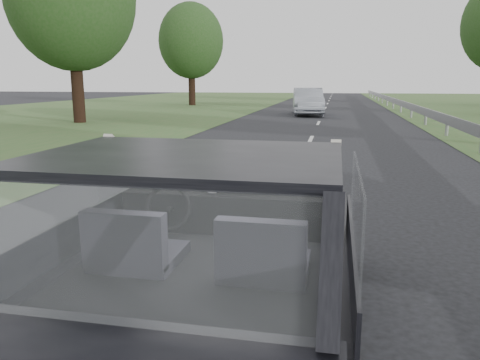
% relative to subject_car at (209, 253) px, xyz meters
% --- Properties ---
extents(ground, '(140.00, 140.00, 0.00)m').
position_rel_subject_car_xyz_m(ground, '(0.00, 0.00, -0.72)').
color(ground, '#2E2F36').
rests_on(ground, ground).
extents(subject_car, '(1.80, 4.00, 1.45)m').
position_rel_subject_car_xyz_m(subject_car, '(0.00, 0.00, 0.00)').
color(subject_car, black).
rests_on(subject_car, ground).
extents(dashboard, '(1.58, 0.45, 0.30)m').
position_rel_subject_car_xyz_m(dashboard, '(0.00, 0.62, 0.12)').
color(dashboard, black).
rests_on(dashboard, subject_car).
extents(driver_seat, '(0.50, 0.72, 0.42)m').
position_rel_subject_car_xyz_m(driver_seat, '(-0.40, -0.29, 0.16)').
color(driver_seat, black).
rests_on(driver_seat, subject_car).
extents(passenger_seat, '(0.50, 0.72, 0.42)m').
position_rel_subject_car_xyz_m(passenger_seat, '(0.40, -0.29, 0.16)').
color(passenger_seat, black).
rests_on(passenger_seat, subject_car).
extents(steering_wheel, '(0.36, 0.36, 0.04)m').
position_rel_subject_car_xyz_m(steering_wheel, '(-0.40, 0.33, 0.20)').
color(steering_wheel, black).
rests_on(steering_wheel, dashboard).
extents(cat, '(0.62, 0.32, 0.27)m').
position_rel_subject_car_xyz_m(cat, '(0.10, 0.59, 0.36)').
color(cat, slate).
rests_on(cat, dashboard).
extents(guardrail, '(0.05, 90.00, 0.32)m').
position_rel_subject_car_xyz_m(guardrail, '(4.30, 10.00, -0.15)').
color(guardrail, '#A2A3A4').
rests_on(guardrail, ground).
extents(other_car, '(2.22, 4.56, 1.45)m').
position_rel_subject_car_xyz_m(other_car, '(-0.80, 23.10, -0.00)').
color(other_car, '#9EA4B1').
rests_on(other_car, ground).
extents(tree_5, '(5.49, 5.49, 8.17)m').
position_rel_subject_car_xyz_m(tree_5, '(-10.40, 16.21, 3.36)').
color(tree_5, '#1D4114').
rests_on(tree_5, ground).
extents(tree_6, '(6.12, 6.12, 7.25)m').
position_rel_subject_car_xyz_m(tree_6, '(-10.02, 31.65, 2.90)').
color(tree_6, '#1D4114').
rests_on(tree_6, ground).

